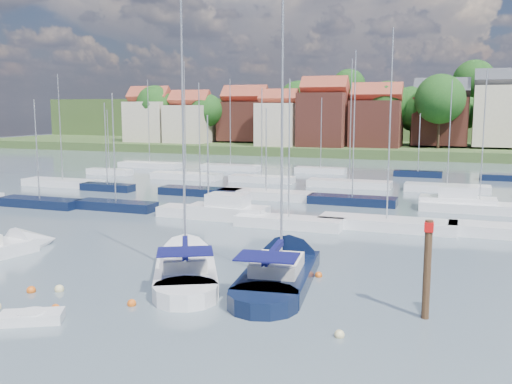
% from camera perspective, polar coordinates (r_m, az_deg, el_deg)
% --- Properties ---
extents(ground, '(260.00, 260.00, 0.00)m').
position_cam_1_polar(ground, '(67.25, 8.03, 0.10)').
color(ground, '#485561').
rests_on(ground, ground).
extents(sailboat_centre, '(8.71, 12.77, 17.11)m').
position_cam_1_polar(sailboat_centre, '(34.78, -7.04, -7.17)').
color(sailboat_centre, silver).
rests_on(sailboat_centre, ground).
extents(sailboat_navy, '(5.21, 13.78, 18.53)m').
position_cam_1_polar(sailboat_navy, '(33.87, 2.91, -7.55)').
color(sailboat_navy, black).
rests_on(sailboat_navy, ground).
extents(tender, '(3.05, 2.44, 0.60)m').
position_cam_1_polar(tender, '(28.42, -21.54, -11.58)').
color(tender, silver).
rests_on(tender, ground).
extents(timber_piling, '(0.40, 0.40, 6.88)m').
position_cam_1_polar(timber_piling, '(27.70, 16.66, -9.25)').
color(timber_piling, '#4C331E').
rests_on(timber_piling, ground).
extents(buoy_c, '(0.48, 0.48, 0.48)m').
position_cam_1_polar(buoy_c, '(32.82, -21.55, -9.31)').
color(buoy_c, '#D85914').
rests_on(buoy_c, ground).
extents(buoy_d, '(0.45, 0.45, 0.45)m').
position_cam_1_polar(buoy_d, '(29.30, -12.32, -11.04)').
color(buoy_d, '#D85914').
rests_on(buoy_d, ground).
extents(buoy_e, '(0.42, 0.42, 0.42)m').
position_cam_1_polar(buoy_e, '(33.41, 6.28, -8.44)').
color(buoy_e, '#D85914').
rests_on(buoy_e, ground).
extents(buoy_f, '(0.44, 0.44, 0.44)m').
position_cam_1_polar(buoy_f, '(25.28, 8.33, -14.16)').
color(buoy_f, beige).
rests_on(buoy_f, ground).
extents(buoy_g, '(0.41, 0.41, 0.41)m').
position_cam_1_polar(buoy_g, '(29.68, -19.40, -11.08)').
color(buoy_g, '#D85914').
rests_on(buoy_g, ground).
extents(buoy_h, '(0.50, 0.50, 0.50)m').
position_cam_1_polar(buoy_h, '(32.50, -19.06, -9.35)').
color(buoy_h, beige).
rests_on(buoy_h, ground).
extents(marina_field, '(79.62, 41.41, 15.93)m').
position_cam_1_polar(marina_field, '(62.11, 8.82, -0.21)').
color(marina_field, silver).
rests_on(marina_field, ground).
extents(far_shore_town, '(212.46, 90.00, 22.27)m').
position_cam_1_polar(far_shore_town, '(158.29, 15.94, 6.30)').
color(far_shore_town, '#3E552A').
rests_on(far_shore_town, ground).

